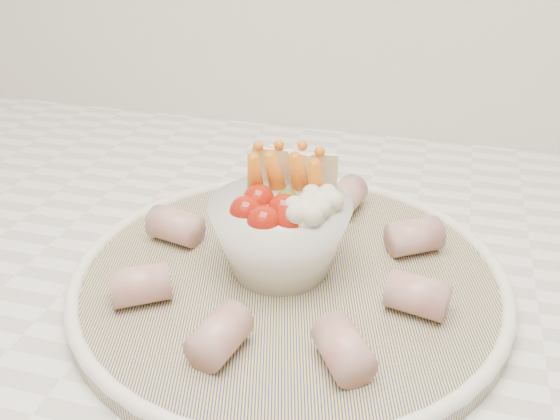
# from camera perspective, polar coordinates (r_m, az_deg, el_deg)

# --- Properties ---
(serving_platter) EXTENTS (0.46, 0.46, 0.02)m
(serving_platter) POSITION_cam_1_polar(r_m,az_deg,el_deg) (0.55, 0.87, -6.21)
(serving_platter) COLOR navy
(serving_platter) RESTS_ON kitchen_counter
(veggie_bowl) EXTENTS (0.12, 0.12, 0.10)m
(veggie_bowl) POSITION_cam_1_polar(r_m,az_deg,el_deg) (0.53, 0.12, -1.76)
(veggie_bowl) COLOR silver
(veggie_bowl) RESTS_ON serving_platter
(cured_meat_rolls) EXTENTS (0.28, 0.29, 0.03)m
(cured_meat_rolls) POSITION_cam_1_polar(r_m,az_deg,el_deg) (0.53, 0.83, -4.41)
(cured_meat_rolls) COLOR #A14B49
(cured_meat_rolls) RESTS_ON serving_platter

